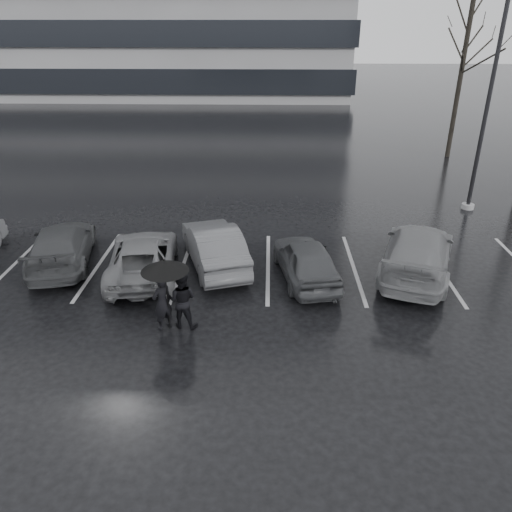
{
  "coord_description": "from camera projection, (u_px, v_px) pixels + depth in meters",
  "views": [
    {
      "loc": [
        0.6,
        -12.08,
        7.42
      ],
      "look_at": [
        0.25,
        1.0,
        1.1
      ],
      "focal_mm": 35.0,
      "sensor_mm": 36.0,
      "label": 1
    }
  ],
  "objects": [
    {
      "name": "car_west_a",
      "position": [
        214.0,
        245.0,
        16.17
      ],
      "size": [
        2.72,
        4.49,
        1.4
      ],
      "primitive_type": "imported",
      "rotation": [
        0.0,
        0.0,
        3.46
      ],
      "color": "#323235",
      "rests_on": "ground"
    },
    {
      "name": "umbrella",
      "position": [
        164.0,
        266.0,
        12.31
      ],
      "size": [
        1.2,
        1.2,
        2.03
      ],
      "color": "black",
      "rests_on": "ground"
    },
    {
      "name": "car_west_b",
      "position": [
        143.0,
        257.0,
        15.63
      ],
      "size": [
        2.63,
        4.62,
        1.22
      ],
      "primitive_type": "imported",
      "rotation": [
        0.0,
        0.0,
        3.29
      ],
      "color": "#515053",
      "rests_on": "ground"
    },
    {
      "name": "pedestrian_left",
      "position": [
        162.0,
        303.0,
        12.8
      ],
      "size": [
        0.66,
        0.65,
        1.53
      ],
      "primitive_type": "imported",
      "rotation": [
        0.0,
        0.0,
        3.91
      ],
      "color": "black",
      "rests_on": "ground"
    },
    {
      "name": "lamp_post",
      "position": [
        487.0,
        105.0,
        19.4
      ],
      "size": [
        0.51,
        0.51,
        9.35
      ],
      "rotation": [
        0.0,
        0.0,
        -0.23
      ],
      "color": "gray",
      "rests_on": "ground"
    },
    {
      "name": "ground",
      "position": [
        246.0,
        306.0,
        14.11
      ],
      "size": [
        160.0,
        160.0,
        0.0
      ],
      "primitive_type": "plane",
      "color": "black",
      "rests_on": "ground"
    },
    {
      "name": "car_main",
      "position": [
        306.0,
        260.0,
        15.34
      ],
      "size": [
        2.18,
        3.98,
        1.28
      ],
      "primitive_type": "imported",
      "rotation": [
        0.0,
        0.0,
        3.33
      ],
      "color": "black",
      "rests_on": "ground"
    },
    {
      "name": "car_east",
      "position": [
        418.0,
        252.0,
        15.66
      ],
      "size": [
        3.57,
        5.39,
        1.45
      ],
      "primitive_type": "imported",
      "rotation": [
        0.0,
        0.0,
        2.8
      ],
      "color": "#515053",
      "rests_on": "ground"
    },
    {
      "name": "pedestrian_right",
      "position": [
        182.0,
        300.0,
        12.9
      ],
      "size": [
        0.86,
        0.72,
        1.58
      ],
      "primitive_type": "imported",
      "rotation": [
        0.0,
        0.0,
        2.98
      ],
      "color": "black",
      "rests_on": "ground"
    },
    {
      "name": "tree_north",
      "position": [
        460.0,
        80.0,
        27.3
      ],
      "size": [
        0.26,
        0.26,
        8.5
      ],
      "primitive_type": "cylinder",
      "color": "black",
      "rests_on": "ground"
    },
    {
      "name": "stall_stripes",
      "position": [
        225.0,
        266.0,
        16.38
      ],
      "size": [
        19.72,
        5.0,
        0.0
      ],
      "color": "#A0A0A3",
      "rests_on": "ground"
    },
    {
      "name": "car_west_c",
      "position": [
        61.0,
        245.0,
        16.31
      ],
      "size": [
        2.72,
        4.75,
        1.29
      ],
      "primitive_type": "imported",
      "rotation": [
        0.0,
        0.0,
        3.36
      ],
      "color": "black",
      "rests_on": "ground"
    }
  ]
}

